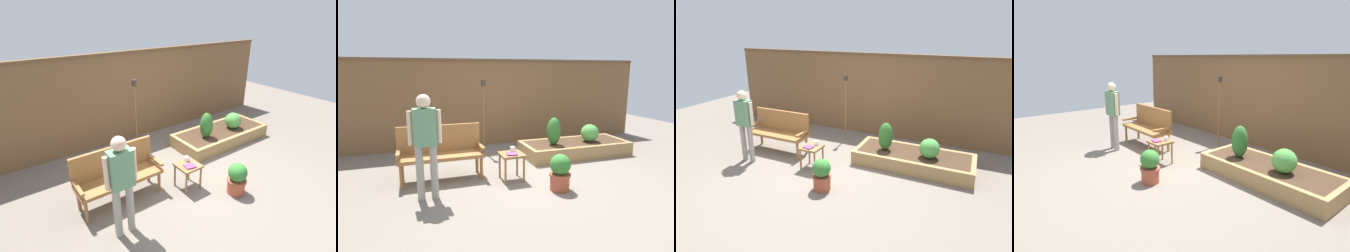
# 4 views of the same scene
# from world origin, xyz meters

# --- Properties ---
(ground_plane) EXTENTS (14.00, 14.00, 0.00)m
(ground_plane) POSITION_xyz_m (0.00, 0.00, 0.00)
(ground_plane) COLOR #70665B
(fence_back) EXTENTS (8.40, 0.14, 2.16)m
(fence_back) POSITION_xyz_m (0.00, 2.60, 1.09)
(fence_back) COLOR brown
(fence_back) RESTS_ON ground_plane
(garden_bench) EXTENTS (1.44, 0.48, 0.94)m
(garden_bench) POSITION_xyz_m (-1.47, 0.60, 0.54)
(garden_bench) COLOR #936033
(garden_bench) RESTS_ON ground_plane
(side_table) EXTENTS (0.40, 0.40, 0.48)m
(side_table) POSITION_xyz_m (-0.32, 0.13, 0.40)
(side_table) COLOR olive
(side_table) RESTS_ON ground_plane
(cup_on_table) EXTENTS (0.12, 0.08, 0.09)m
(cup_on_table) POSITION_xyz_m (-0.26, 0.24, 0.52)
(cup_on_table) COLOR white
(cup_on_table) RESTS_ON side_table
(book_on_table) EXTENTS (0.21, 0.19, 0.03)m
(book_on_table) POSITION_xyz_m (-0.34, 0.05, 0.49)
(book_on_table) COLOR #7F3875
(book_on_table) RESTS_ON side_table
(potted_boxwood) EXTENTS (0.34, 0.34, 0.59)m
(potted_boxwood) POSITION_xyz_m (0.27, -0.50, 0.30)
(potted_boxwood) COLOR #A84C33
(potted_boxwood) RESTS_ON ground_plane
(raised_planter_bed) EXTENTS (2.40, 1.00, 0.30)m
(raised_planter_bed) POSITION_xyz_m (1.54, 1.11, 0.15)
(raised_planter_bed) COLOR #997547
(raised_planter_bed) RESTS_ON ground_plane
(shrub_near_bench) EXTENTS (0.30, 0.30, 0.60)m
(shrub_near_bench) POSITION_xyz_m (0.95, 1.02, 0.60)
(shrub_near_bench) COLOR brown
(shrub_near_bench) RESTS_ON raised_planter_bed
(shrub_far_corner) EXTENTS (0.39, 0.39, 0.39)m
(shrub_far_corner) POSITION_xyz_m (1.86, 1.02, 0.50)
(shrub_far_corner) COLOR brown
(shrub_far_corner) RESTS_ON raised_planter_bed
(tiki_torch) EXTENTS (0.10, 0.10, 1.67)m
(tiki_torch) POSITION_xyz_m (-0.38, 1.87, 1.15)
(tiki_torch) COLOR brown
(tiki_torch) RESTS_ON ground_plane
(person_by_bench) EXTENTS (0.47, 0.20, 1.56)m
(person_by_bench) POSITION_xyz_m (-1.74, -0.18, 0.93)
(person_by_bench) COLOR gray
(person_by_bench) RESTS_ON ground_plane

